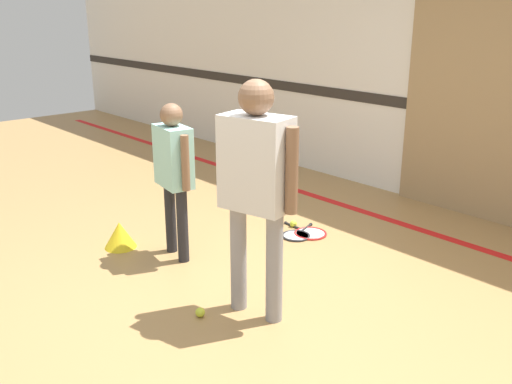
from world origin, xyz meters
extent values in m
plane|color=#A87F4C|center=(0.00, 0.00, 0.00)|extent=(16.00, 16.00, 0.00)
cube|color=silver|center=(0.00, 2.87, 1.60)|extent=(16.00, 0.06, 3.20)
cube|color=#2D2823|center=(0.00, 2.83, 1.02)|extent=(16.00, 0.01, 0.12)
cube|color=red|center=(0.00, 2.07, 0.00)|extent=(14.40, 0.10, 0.01)
cylinder|color=gray|center=(-0.01, -0.14, 0.39)|extent=(0.11, 0.11, 0.77)
cylinder|color=gray|center=(0.27, -0.08, 0.39)|extent=(0.11, 0.11, 0.77)
cube|color=silver|center=(0.13, -0.11, 1.08)|extent=(0.49, 0.34, 0.61)
sphere|color=brown|center=(0.13, -0.11, 1.49)|extent=(0.22, 0.22, 0.22)
cylinder|color=brown|center=(-0.13, -0.17, 1.07)|extent=(0.08, 0.08, 0.55)
cylinder|color=brown|center=(0.39, -0.05, 1.07)|extent=(0.08, 0.08, 0.55)
cylinder|color=#232328|center=(-1.13, 0.05, 0.31)|extent=(0.09, 0.09, 0.62)
cylinder|color=#232328|center=(-0.90, 0.01, 0.31)|extent=(0.09, 0.09, 0.62)
cube|color=#99D8D1|center=(-1.02, 0.03, 0.87)|extent=(0.39, 0.26, 0.49)
sphere|color=brown|center=(-1.02, 0.03, 1.21)|extent=(0.18, 0.18, 0.18)
cylinder|color=brown|center=(-1.23, 0.07, 0.86)|extent=(0.06, 0.06, 0.44)
cylinder|color=brown|center=(-0.81, 0.00, 0.86)|extent=(0.06, 0.06, 0.44)
torus|color=red|center=(-0.58, 1.22, 0.01)|extent=(0.32, 0.32, 0.02)
cylinder|color=silver|center=(-0.58, 1.22, 0.01)|extent=(0.26, 0.26, 0.01)
cylinder|color=black|center=(-0.82, 1.23, 0.01)|extent=(0.20, 0.04, 0.02)
sphere|color=black|center=(-0.92, 1.23, 0.01)|extent=(0.03, 0.03, 0.03)
torus|color=#28282D|center=(-0.63, 1.08, 0.01)|extent=(0.33, 0.33, 0.02)
cylinder|color=silver|center=(-0.63, 1.08, 0.01)|extent=(0.23, 0.23, 0.01)
cylinder|color=black|center=(-0.70, 1.29, 0.01)|extent=(0.09, 0.20, 0.02)
sphere|color=black|center=(-0.73, 1.39, 0.01)|extent=(0.03, 0.03, 0.03)
sphere|color=#CCE038|center=(-0.09, -0.43, 0.03)|extent=(0.07, 0.07, 0.07)
sphere|color=#CCE038|center=(-0.82, 1.23, 0.03)|extent=(0.07, 0.07, 0.07)
cone|color=yellow|center=(-1.50, -0.24, 0.12)|extent=(0.28, 0.28, 0.23)
camera|label=1|loc=(2.72, -2.45, 2.03)|focal=40.00mm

